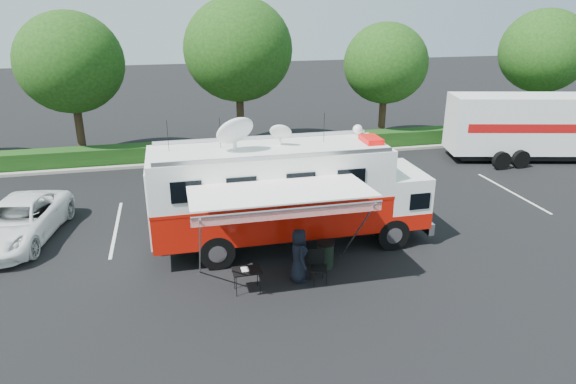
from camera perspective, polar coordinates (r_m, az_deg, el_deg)
name	(u,v)px	position (r m, az deg, el deg)	size (l,w,h in m)	color
ground_plane	(291,244)	(19.29, 0.34, -5.80)	(120.00, 120.00, 0.00)	black
back_border	(259,66)	(30.37, -3.27, 13.79)	(60.00, 6.14, 8.87)	#9E998E
stall_lines	(263,215)	(21.86, -2.76, -2.52)	(24.12, 5.50, 0.01)	silver
command_truck	(289,193)	(18.45, 0.09, -0.08)	(10.03, 2.76, 4.82)	black
awning	(281,195)	(15.28, -0.76, -0.37)	(5.47, 2.81, 3.30)	white
white_suv	(21,240)	(22.08, -27.51, -4.75)	(2.55, 5.54, 1.54)	white
person	(299,280)	(16.97, 1.18, -9.75)	(0.88, 0.57, 1.80)	black
folding_table	(247,271)	(16.08, -4.61, -8.77)	(0.90, 0.65, 0.76)	black
folding_chair	(318,263)	(16.66, 3.32, -7.87)	(0.65, 0.69, 1.07)	black
trash_bin	(325,255)	(17.58, 4.17, -6.95)	(0.61, 0.61, 0.91)	black
semi_trailer	(555,126)	(32.69, 27.58, 6.50)	(12.07, 5.13, 3.64)	white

